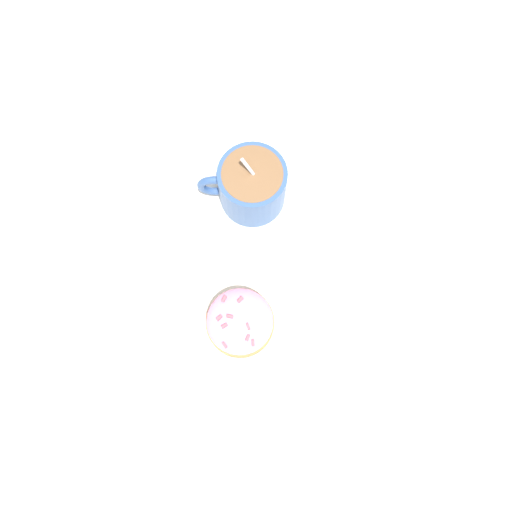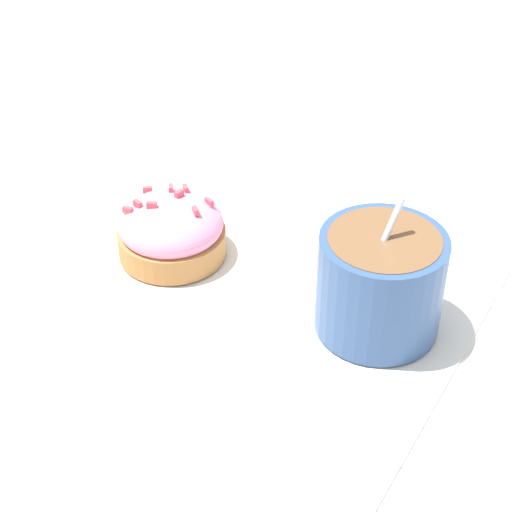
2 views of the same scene
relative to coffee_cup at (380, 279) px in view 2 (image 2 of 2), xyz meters
The scene contains 4 objects.
ground_plane 0.09m from the coffee_cup, behind, with size 3.00×3.00×0.00m, color silver.
paper_napkin 0.09m from the coffee_cup, behind, with size 0.29×0.29×0.00m.
coffee_cup is the anchor object (origin of this frame).
frosted_pastry 0.16m from the coffee_cup, behind, with size 0.08×0.08×0.05m.
Camera 2 is at (0.19, -0.41, 0.37)m, focal length 60.00 mm.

